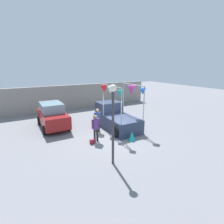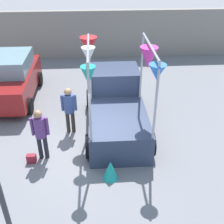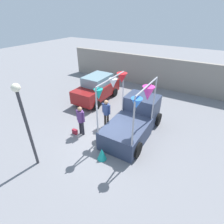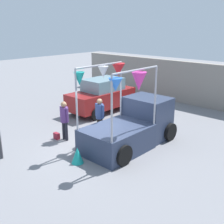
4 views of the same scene
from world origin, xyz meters
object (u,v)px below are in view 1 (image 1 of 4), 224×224
(person_vendor, at_px, (98,118))
(handbag, at_px, (92,142))
(parked_car, at_px, (52,115))
(street_lamp, at_px, (113,114))
(vendor_truck, at_px, (115,116))
(person_customer, at_px, (96,126))
(folded_kite_bundle_teal, at_px, (132,136))

(person_vendor, distance_m, handbag, 2.10)
(parked_car, xyz_separation_m, street_lamp, (1.40, -6.70, 1.55))
(parked_car, height_order, person_vendor, parked_car)
(vendor_truck, xyz_separation_m, person_vendor, (-1.61, -0.36, 0.16))
(person_customer, bearing_deg, folded_kite_bundle_teal, -27.09)
(vendor_truck, height_order, person_customer, vendor_truck)
(person_customer, height_order, folded_kite_bundle_teal, person_customer)
(parked_car, relative_size, folded_kite_bundle_teal, 6.67)
(parked_car, height_order, handbag, parked_car)
(handbag, distance_m, folded_kite_bundle_teal, 2.50)
(vendor_truck, height_order, person_vendor, vendor_truck)
(parked_car, relative_size, person_vendor, 2.34)
(street_lamp, bearing_deg, handbag, 89.93)
(folded_kite_bundle_teal, bearing_deg, handbag, 160.69)
(parked_car, relative_size, handbag, 14.29)
(vendor_truck, bearing_deg, street_lamp, -121.60)
(person_vendor, bearing_deg, folded_kite_bundle_teal, -62.27)
(parked_car, bearing_deg, handbag, -71.47)
(parked_car, relative_size, person_customer, 2.34)
(parked_car, bearing_deg, vendor_truck, -29.07)
(handbag, xyz_separation_m, folded_kite_bundle_teal, (2.35, -0.82, 0.16))
(vendor_truck, relative_size, handbag, 14.64)
(vendor_truck, xyz_separation_m, street_lamp, (-2.72, -4.41, 1.62))
(vendor_truck, bearing_deg, handbag, -144.94)
(vendor_truck, relative_size, folded_kite_bundle_teal, 6.83)
(folded_kite_bundle_teal, bearing_deg, person_customer, 152.91)
(person_vendor, height_order, folded_kite_bundle_teal, person_vendor)
(handbag, relative_size, folded_kite_bundle_teal, 0.47)
(handbag, height_order, folded_kite_bundle_teal, folded_kite_bundle_teal)
(person_customer, bearing_deg, parked_car, 113.73)
(person_vendor, distance_m, street_lamp, 4.45)
(vendor_truck, distance_m, person_customer, 2.92)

